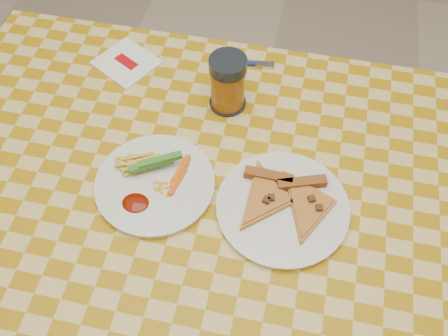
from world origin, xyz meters
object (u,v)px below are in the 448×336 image
(drink_glass, at_px, (228,83))
(plate_left, at_px, (155,184))
(plate_right, at_px, (282,208))
(table, at_px, (209,206))

(drink_glass, bearing_deg, plate_left, -111.51)
(plate_left, relative_size, plate_right, 0.93)
(plate_left, bearing_deg, drink_glass, 68.49)
(plate_right, distance_m, drink_glass, 0.31)
(table, height_order, plate_left, plate_left)
(plate_right, relative_size, drink_glass, 1.91)
(table, distance_m, plate_right, 0.17)
(drink_glass, bearing_deg, table, -87.78)
(drink_glass, bearing_deg, plate_right, -56.95)
(plate_left, xyz_separation_m, plate_right, (0.26, -0.00, 0.00))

